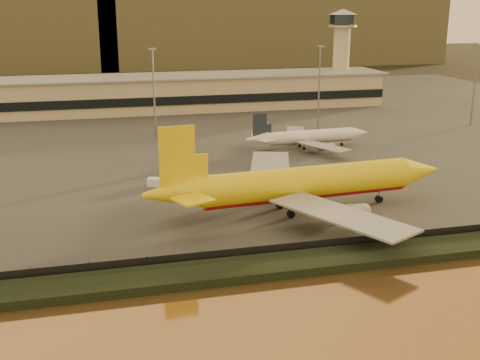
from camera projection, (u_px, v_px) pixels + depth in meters
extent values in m
plane|color=black|center=(266.00, 228.00, 104.73)|extent=(900.00, 900.00, 0.00)
cube|color=black|center=(299.00, 264.00, 88.72)|extent=(320.00, 7.00, 1.40)
cube|color=#2D2D2D|center=(181.00, 125.00, 193.06)|extent=(320.00, 220.00, 0.20)
cube|color=black|center=(291.00, 250.00, 92.27)|extent=(300.00, 0.05, 2.20)
cube|color=tan|center=(168.00, 94.00, 219.25)|extent=(160.00, 22.00, 12.00)
cube|color=black|center=(173.00, 101.00, 209.12)|extent=(160.00, 0.60, 3.00)
cube|color=gray|center=(168.00, 76.00, 217.48)|extent=(164.00, 24.00, 0.60)
cylinder|color=tan|center=(341.00, 63.00, 238.87)|extent=(6.40, 6.40, 30.00)
cylinder|color=black|center=(343.00, 19.00, 234.16)|extent=(10.40, 10.40, 3.50)
cone|color=gray|center=(343.00, 12.00, 233.39)|extent=(11.20, 11.20, 2.00)
cylinder|color=gray|center=(343.00, 26.00, 234.88)|extent=(11.20, 11.20, 0.80)
cylinder|color=slate|center=(154.00, 94.00, 173.20)|extent=(0.50, 0.50, 25.00)
cube|color=slate|center=(152.00, 49.00, 169.64)|extent=(2.20, 2.20, 0.40)
cylinder|color=slate|center=(319.00, 89.00, 183.18)|extent=(0.50, 0.50, 25.00)
cube|color=slate|center=(321.00, 46.00, 179.61)|extent=(2.20, 2.20, 0.40)
cylinder|color=slate|center=(475.00, 86.00, 189.43)|extent=(0.50, 0.50, 25.00)
cube|color=slate|center=(479.00, 45.00, 185.86)|extent=(2.20, 2.20, 0.40)
cube|color=brown|center=(251.00, 8.00, 432.43)|extent=(220.00, 160.00, 70.00)
cylinder|color=#DABA0B|center=(307.00, 182.00, 111.52)|extent=(41.25, 9.02, 5.91)
cylinder|color=#AB0909|center=(307.00, 187.00, 111.81)|extent=(40.01, 7.63, 4.61)
cone|color=#DABA0B|center=(419.00, 171.00, 119.02)|extent=(8.38, 6.50, 5.91)
cone|color=#DABA0B|center=(172.00, 193.00, 103.55)|extent=(10.65, 6.67, 5.91)
cube|color=#DABA0B|center=(177.00, 156.00, 102.07)|extent=(6.27, 0.95, 10.34)
cube|color=#DABA0B|center=(177.00, 180.00, 109.49)|extent=(6.84, 6.79, 0.35)
cube|color=#DABA0B|center=(193.00, 199.00, 98.75)|extent=(7.39, 7.36, 0.35)
cube|color=gray|center=(270.00, 167.00, 125.78)|extent=(15.32, 26.78, 0.35)
cylinder|color=gray|center=(290.00, 178.00, 123.62)|extent=(7.05, 3.76, 3.25)
cube|color=gray|center=(341.00, 215.00, 97.15)|extent=(18.49, 26.44, 0.35)
cylinder|color=gray|center=(345.00, 215.00, 101.97)|extent=(7.05, 3.76, 3.25)
cylinder|color=black|center=(379.00, 199.00, 117.71)|extent=(1.38, 1.13, 1.30)
cylinder|color=slate|center=(379.00, 196.00, 117.52)|extent=(0.23, 0.23, 2.66)
cylinder|color=black|center=(291.00, 214.00, 109.19)|extent=(1.38, 1.13, 1.30)
cylinder|color=slate|center=(291.00, 211.00, 109.00)|extent=(0.23, 0.23, 2.66)
cylinder|color=black|center=(280.00, 205.00, 114.03)|extent=(1.38, 1.13, 1.30)
cylinder|color=slate|center=(280.00, 202.00, 113.84)|extent=(0.23, 0.23, 2.66)
cylinder|color=silver|center=(311.00, 136.00, 161.64)|extent=(24.56, 4.60, 3.39)
cylinder|color=gray|center=(311.00, 138.00, 161.81)|extent=(23.84, 3.82, 2.65)
cone|color=silver|center=(359.00, 133.00, 165.76)|extent=(4.91, 3.62, 3.39)
cone|color=silver|center=(257.00, 139.00, 157.26)|extent=(6.27, 3.69, 3.39)
cube|color=#1A2230|center=(260.00, 125.00, 156.40)|extent=(3.74, 0.46, 5.93)
cube|color=silver|center=(258.00, 135.00, 160.68)|extent=(4.12, 4.00, 0.20)
cube|color=silver|center=(266.00, 140.00, 154.46)|extent=(4.32, 4.22, 0.20)
cube|color=gray|center=(295.00, 132.00, 170.17)|extent=(9.49, 15.97, 0.20)
cylinder|color=gray|center=(304.00, 136.00, 168.81)|extent=(4.16, 2.06, 1.87)
cube|color=gray|center=(323.00, 146.00, 153.06)|extent=(10.72, 15.84, 0.20)
cylinder|color=gray|center=(325.00, 147.00, 155.90)|extent=(4.16, 2.06, 1.87)
cylinder|color=black|center=(342.00, 144.00, 165.08)|extent=(0.77, 0.63, 0.75)
cylinder|color=slate|center=(342.00, 143.00, 164.97)|extent=(0.18, 0.18, 1.53)
cylinder|color=black|center=(304.00, 148.00, 160.32)|extent=(0.77, 0.63, 0.75)
cylinder|color=slate|center=(304.00, 147.00, 160.21)|extent=(0.18, 0.18, 1.53)
cylinder|color=black|center=(300.00, 146.00, 163.12)|extent=(0.77, 0.63, 0.75)
cylinder|color=slate|center=(300.00, 144.00, 163.01)|extent=(0.18, 0.18, 1.53)
cube|color=#DABA0B|center=(246.00, 177.00, 132.18)|extent=(3.95, 2.25, 1.68)
cube|color=silver|center=(157.00, 182.00, 127.93)|extent=(4.36, 3.17, 1.79)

